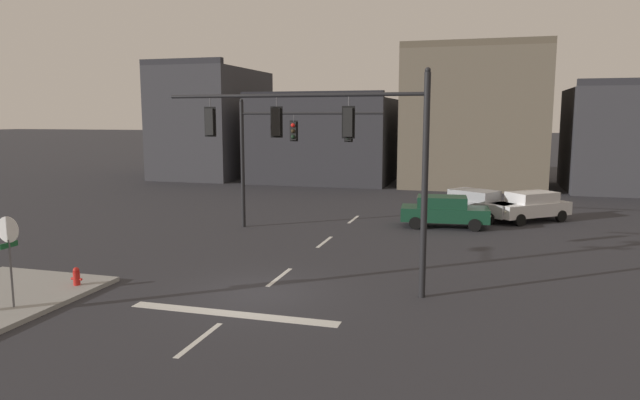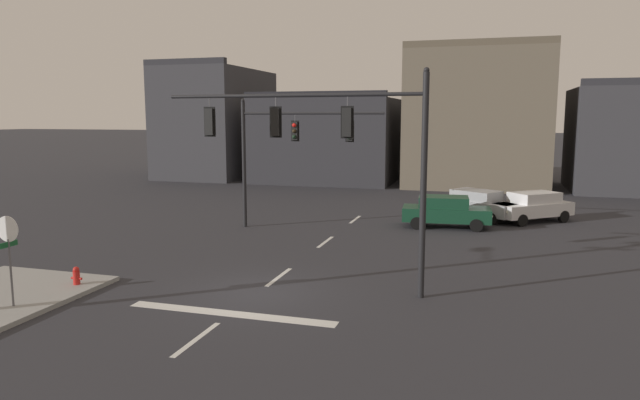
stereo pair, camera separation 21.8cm
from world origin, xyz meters
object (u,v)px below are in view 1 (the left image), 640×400
Objects in this scene: signal_mast_near_side at (336,141)px; car_lot_farside at (444,211)px; car_lot_nearside at (475,204)px; fire_hydrant at (77,280)px; stop_sign at (9,240)px; signal_mast_far_side at (282,143)px; car_lot_middle at (530,206)px.

signal_mast_near_side is 12.82m from car_lot_farside.
fire_hydrant is (-12.42, -17.32, -0.53)m from car_lot_nearside.
signal_mast_near_side is 3.14× the size of stop_sign.
car_lot_nearside is 3.37m from car_lot_farside.
car_lot_middle is (12.21, 5.76, -3.48)m from signal_mast_far_side.
car_lot_farside is 17.99m from fire_hydrant.
car_lot_middle and car_lot_farside have the same top height.
car_lot_farside is (2.70, 11.88, -4.01)m from signal_mast_near_side.
car_lot_nearside is 2.87m from car_lot_middle.
signal_mast_far_side is 13.94m from car_lot_middle.
signal_mast_far_side is at bearing -148.33° from car_lot_nearside.
car_lot_farside reaches higher than fire_hydrant.
car_lot_farside is (-4.39, -3.00, 0.00)m from car_lot_middle.
car_lot_nearside is at bearing 54.36° from fire_hydrant.
signal_mast_near_side is 1.91× the size of car_lot_nearside.
stop_sign is at bearing -128.36° from car_lot_middle.
car_lot_middle is 23.10m from fire_hydrant.
signal_mast_near_side reaches higher than car_lot_farside.
signal_mast_near_side is 11.86× the size of fire_hydrant.
fire_hydrant is (-15.29, -17.31, -0.53)m from car_lot_middle.
stop_sign reaches higher than fire_hydrant.
stop_sign is at bearing -150.51° from signal_mast_near_side.
fire_hydrant is at bearing 83.14° from stop_sign.
signal_mast_near_side is 10.11m from stop_sign.
signal_mast_far_side is 2.58× the size of stop_sign.
signal_mast_near_side is at bearing -105.86° from car_lot_nearside.
signal_mast_near_side is 9.67m from fire_hydrant.
car_lot_nearside is at bearing 57.16° from stop_sign.
signal_mast_near_side is at bearing 16.54° from fire_hydrant.
car_lot_farside is at bearing 52.72° from fire_hydrant.
car_lot_middle is at bearing 34.35° from car_lot_farside.
signal_mast_far_side is at bearing 76.43° from stop_sign.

